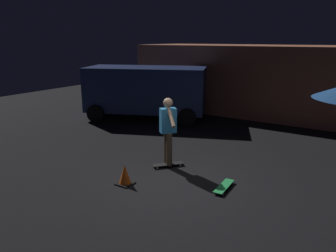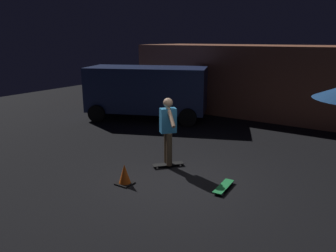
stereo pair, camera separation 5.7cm
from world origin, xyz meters
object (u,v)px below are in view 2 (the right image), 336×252
at_px(skater, 168,127).
at_px(parked_van, 147,89).
at_px(skateboard_spare, 224,187).
at_px(skateboard_ridden, 168,164).
at_px(traffic_cone, 125,175).

bearing_deg(skater, parked_van, 132.47).
relative_size(parked_van, skateboard_spare, 6.31).
distance_m(skateboard_ridden, skater, 0.98).
height_order(parked_van, traffic_cone, parked_van).
height_order(skateboard_spare, skater, skater).
bearing_deg(skateboard_ridden, skateboard_spare, -13.67).
relative_size(skateboard_ridden, skater, 0.43).
height_order(skateboard_ridden, traffic_cone, traffic_cone).
bearing_deg(skateboard_ridden, skater, 0.00).
distance_m(skateboard_ridden, skateboard_spare, 1.74).
xyz_separation_m(skateboard_spare, skater, (-1.69, 0.41, 0.98)).
distance_m(parked_van, skater, 5.23).
xyz_separation_m(skateboard_ridden, skater, (0.00, 0.00, 0.98)).
xyz_separation_m(parked_van, skater, (3.53, -3.86, -0.12)).
height_order(skateboard_spare, traffic_cone, traffic_cone).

